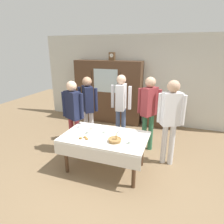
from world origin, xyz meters
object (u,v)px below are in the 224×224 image
at_px(tea_cup_near_right, 92,128).
at_px(bookshelf_low, 160,114).
at_px(tea_cup_far_left, 80,126).
at_px(spoon_mid_left, 140,140).
at_px(dining_table, 104,141).
at_px(person_behind_table_left, 88,104).
at_px(spoon_front_edge, 101,142).
at_px(tea_cup_far_right, 120,132).
at_px(tea_cup_back_edge, 130,142).
at_px(tea_cup_mid_right, 105,132).
at_px(tea_cup_near_left, 88,132).
at_px(person_behind_table_right, 73,110).
at_px(bread_basket, 115,140).
at_px(spoon_far_left, 129,140).
at_px(book_stack, 162,100).
at_px(wall_cabinet, 108,92).
at_px(person_beside_shelf, 149,107).
at_px(person_by_cabinet, 171,115).
at_px(person_near_right_end, 121,102).
at_px(mantel_clock, 112,56).
at_px(pastry_plate, 84,139).

bearing_deg(tea_cup_near_right, bookshelf_low, 64.96).
xyz_separation_m(tea_cup_far_left, spoon_mid_left, (1.31, -0.14, -0.02)).
height_order(dining_table, bookshelf_low, bookshelf_low).
xyz_separation_m(bookshelf_low, person_behind_table_left, (-1.60, -1.65, 0.61)).
height_order(spoon_front_edge, person_behind_table_left, person_behind_table_left).
distance_m(tea_cup_far_right, tea_cup_back_edge, 0.48).
distance_m(bookshelf_low, tea_cup_far_right, 2.48).
xyz_separation_m(tea_cup_far_right, tea_cup_mid_right, (-0.26, -0.11, 0.00)).
distance_m(tea_cup_mid_right, tea_cup_back_edge, 0.63).
xyz_separation_m(tea_cup_near_left, person_behind_table_right, (-0.57, 0.43, 0.26)).
height_order(spoon_front_edge, person_behind_table_right, person_behind_table_right).
xyz_separation_m(bread_basket, spoon_far_left, (0.22, 0.15, -0.03)).
relative_size(bookshelf_low, book_stack, 4.15).
bearing_deg(wall_cabinet, person_behind_table_right, -90.32).
distance_m(person_behind_table_right, person_beside_shelf, 1.69).
xyz_separation_m(spoon_far_left, person_behind_table_right, (-1.39, 0.42, 0.28)).
xyz_separation_m(spoon_far_left, person_by_cabinet, (0.66, 0.63, 0.35)).
bearing_deg(book_stack, person_near_right_end, -123.62).
height_order(mantel_clock, person_beside_shelf, mantel_clock).
relative_size(tea_cup_back_edge, tea_cup_near_right, 1.00).
bearing_deg(person_by_cabinet, person_near_right_end, 150.50).
bearing_deg(tea_cup_near_right, person_behind_table_right, 157.96).
distance_m(tea_cup_near_right, pastry_plate, 0.47).
xyz_separation_m(pastry_plate, spoon_far_left, (0.78, 0.27, -0.01)).
distance_m(tea_cup_near_right, person_behind_table_right, 0.65).
xyz_separation_m(mantel_clock, tea_cup_mid_right, (0.73, -2.45, -1.32)).
bearing_deg(tea_cup_near_right, spoon_front_edge, -49.92).
bearing_deg(tea_cup_near_left, spoon_far_left, 0.58).
bearing_deg(tea_cup_back_edge, mantel_clock, 115.73).
distance_m(person_behind_table_left, person_near_right_end, 0.82).
relative_size(book_stack, tea_cup_mid_right, 1.70).
bearing_deg(dining_table, spoon_front_edge, -81.72).
height_order(bookshelf_low, tea_cup_back_edge, bookshelf_low).
relative_size(wall_cabinet, person_by_cabinet, 1.22).
bearing_deg(bookshelf_low, tea_cup_near_left, -112.95).
distance_m(spoon_mid_left, person_behind_table_right, 1.65).
bearing_deg(spoon_far_left, book_stack, 83.63).
distance_m(mantel_clock, person_by_cabinet, 2.90).
xyz_separation_m(tea_cup_mid_right, person_behind_table_right, (-0.87, 0.30, 0.26)).
bearing_deg(tea_cup_far_left, pastry_plate, -54.49).
xyz_separation_m(person_behind_table_right, person_near_right_end, (0.82, 0.90, 0.04)).
xyz_separation_m(bread_basket, pastry_plate, (-0.56, -0.12, -0.02)).
distance_m(tea_cup_far_right, spoon_far_left, 0.35).
bearing_deg(person_beside_shelf, tea_cup_near_left, -131.34).
distance_m(dining_table, book_stack, 2.76).
bearing_deg(wall_cabinet, person_behind_table_left, -87.31).
height_order(mantel_clock, tea_cup_near_left, mantel_clock).
distance_m(bookshelf_low, person_behind_table_left, 2.37).
relative_size(tea_cup_back_edge, spoon_mid_left, 1.09).
bearing_deg(spoon_far_left, person_behind_table_left, 143.22).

